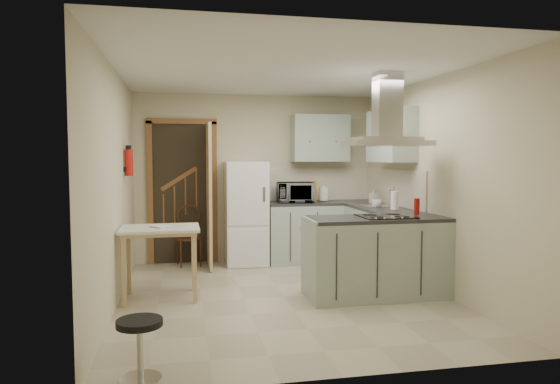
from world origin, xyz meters
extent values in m
plane|color=tan|center=(0.00, 0.00, 0.00)|extent=(4.20, 4.20, 0.00)
plane|color=silver|center=(0.00, 0.00, 2.50)|extent=(4.20, 4.20, 0.00)
plane|color=beige|center=(0.00, 2.10, 1.25)|extent=(3.60, 0.00, 3.60)
plane|color=beige|center=(-1.80, 0.00, 1.25)|extent=(0.00, 4.20, 4.20)
plane|color=beige|center=(1.80, 0.00, 1.25)|extent=(0.00, 4.20, 4.20)
cube|color=brown|center=(-1.10, 2.07, 1.05)|extent=(1.10, 0.12, 2.10)
cube|color=white|center=(-0.20, 1.80, 0.75)|extent=(0.60, 0.60, 1.50)
cube|color=#9EB2A0|center=(0.66, 1.80, 0.45)|extent=(1.08, 0.60, 0.90)
cube|color=#9EB2A0|center=(1.50, 1.12, 0.45)|extent=(0.60, 1.95, 0.90)
cube|color=beige|center=(0.96, 2.09, 1.15)|extent=(1.68, 0.02, 0.50)
cube|color=#9EB2A0|center=(0.95, 1.93, 1.85)|extent=(0.85, 0.35, 0.70)
cube|color=#9EB2A0|center=(1.62, 0.85, 1.85)|extent=(0.35, 0.90, 0.70)
cube|color=#9EB2A0|center=(1.02, -0.18, 0.45)|extent=(1.55, 0.65, 0.90)
cube|color=black|center=(1.12, -0.18, 0.91)|extent=(0.58, 0.50, 0.01)
cube|color=silver|center=(1.12, -0.18, 1.72)|extent=(0.90, 0.55, 0.10)
cube|color=silver|center=(1.50, 0.95, 0.91)|extent=(0.45, 0.40, 0.01)
cylinder|color=#B2140F|center=(-1.74, 0.90, 1.50)|extent=(0.10, 0.10, 0.32)
cube|color=tan|center=(-1.35, 0.21, 0.40)|extent=(0.85, 0.64, 0.80)
cube|color=#4D2C19|center=(-1.02, 1.86, 0.40)|extent=(0.40, 0.40, 0.79)
cylinder|color=black|center=(-1.42, -1.84, 0.22)|extent=(0.41, 0.41, 0.44)
imported|color=black|center=(0.54, 1.77, 1.05)|extent=(0.56, 0.41, 0.30)
cylinder|color=white|center=(0.98, 1.79, 1.02)|extent=(0.19, 0.19, 0.23)
cube|color=orange|center=(0.84, 1.91, 1.05)|extent=(0.10, 0.20, 0.30)
imported|color=#B0AFBC|center=(1.63, 1.45, 1.00)|extent=(0.11, 0.11, 0.21)
cylinder|color=white|center=(1.53, 0.49, 1.02)|extent=(0.12, 0.12, 0.25)
imported|color=white|center=(1.42, 0.79, 0.95)|extent=(0.17, 0.17, 0.11)
cylinder|color=red|center=(1.57, -0.03, 0.99)|extent=(0.09, 0.09, 0.19)
imported|color=brown|center=(-1.41, 0.16, 0.85)|extent=(0.25, 0.26, 0.10)
camera|label=1|loc=(-1.11, -5.39, 1.57)|focal=32.00mm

